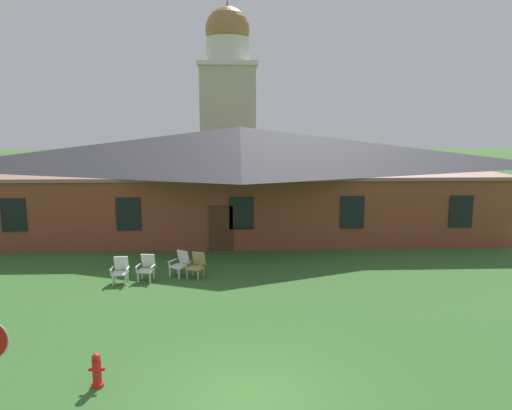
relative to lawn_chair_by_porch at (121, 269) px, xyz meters
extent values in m
plane|color=#336028|center=(4.51, -8.06, -0.50)|extent=(200.00, 200.00, 0.00)
cube|color=brown|center=(4.51, 9.40, 1.10)|extent=(25.52, 10.00, 3.20)
cube|color=#8C6458|center=(4.51, 9.40, 2.78)|extent=(26.03, 10.20, 0.16)
pyramid|color=#28282D|center=(4.51, 9.40, 3.99)|extent=(26.54, 10.40, 2.26)
cube|color=black|center=(-5.69, 4.37, 1.26)|extent=(1.10, 0.06, 1.50)
cube|color=black|center=(-0.59, 4.37, 1.26)|extent=(1.10, 0.06, 1.50)
cube|color=black|center=(4.51, 4.37, 1.26)|extent=(1.10, 0.06, 1.50)
cube|color=black|center=(9.62, 4.37, 1.26)|extent=(1.10, 0.06, 1.50)
cube|color=black|center=(14.72, 4.37, 1.26)|extent=(1.10, 0.06, 1.50)
cube|color=#422819|center=(3.58, 4.37, 0.55)|extent=(1.10, 0.06, 2.10)
cube|color=#BCB29E|center=(3.63, 27.29, 4.81)|extent=(4.80, 4.80, 10.61)
cube|color=silver|center=(3.63, 27.29, 10.29)|extent=(5.18, 5.18, 0.36)
cylinder|color=silver|center=(3.63, 27.29, 11.57)|extent=(3.80, 3.80, 2.20)
sphere|color=#9E6B38|center=(3.63, 27.29, 13.35)|extent=(3.88, 3.88, 3.88)
cone|color=#9E6B38|center=(3.63, 27.29, 15.69)|extent=(0.24, 0.24, 1.00)
cube|color=white|center=(0.24, -0.33, -0.32)|extent=(0.05, 0.05, 0.36)
cube|color=white|center=(-0.21, -0.35, -0.32)|extent=(0.05, 0.05, 0.36)
cube|color=white|center=(0.23, 0.11, -0.32)|extent=(0.05, 0.05, 0.36)
cube|color=white|center=(-0.23, 0.09, -0.32)|extent=(0.05, 0.05, 0.36)
cube|color=white|center=(0.01, -0.12, -0.11)|extent=(0.56, 0.54, 0.05)
cube|color=white|center=(-0.01, 0.19, 0.19)|extent=(0.52, 0.21, 0.54)
cube|color=white|center=(0.30, -0.13, 0.08)|extent=(0.08, 0.47, 0.03)
cube|color=white|center=(0.30, -0.29, -0.03)|extent=(0.04, 0.04, 0.22)
cube|color=white|center=(-0.28, -0.16, 0.08)|extent=(0.08, 0.47, 0.03)
cube|color=white|center=(-0.28, -0.32, -0.03)|extent=(0.04, 0.04, 0.22)
cube|color=silver|center=(1.09, -0.10, -0.32)|extent=(0.06, 0.06, 0.36)
cube|color=silver|center=(0.63, -0.03, -0.32)|extent=(0.06, 0.06, 0.36)
cube|color=silver|center=(1.16, 0.33, -0.32)|extent=(0.06, 0.06, 0.36)
cube|color=silver|center=(0.70, 0.40, -0.32)|extent=(0.06, 0.06, 0.36)
cube|color=silver|center=(0.89, 0.15, -0.11)|extent=(0.61, 0.60, 0.05)
cube|color=silver|center=(0.94, 0.46, 0.19)|extent=(0.54, 0.27, 0.54)
cube|color=silver|center=(1.18, 0.09, 0.08)|extent=(0.13, 0.47, 0.03)
cube|color=silver|center=(1.15, -0.07, -0.03)|extent=(0.05, 0.05, 0.22)
cube|color=silver|center=(0.60, 0.18, 0.08)|extent=(0.13, 0.47, 0.03)
cube|color=silver|center=(0.58, 0.02, -0.03)|extent=(0.05, 0.05, 0.22)
cube|color=white|center=(2.10, 0.35, -0.32)|extent=(0.07, 0.07, 0.36)
cube|color=white|center=(1.72, 0.62, -0.32)|extent=(0.07, 0.07, 0.36)
cube|color=white|center=(2.35, 0.72, -0.32)|extent=(0.07, 0.07, 0.36)
cube|color=white|center=(1.98, 0.98, -0.32)|extent=(0.07, 0.07, 0.36)
cube|color=white|center=(2.04, 0.67, -0.11)|extent=(0.74, 0.74, 0.05)
cube|color=white|center=(2.22, 0.92, 0.19)|extent=(0.53, 0.45, 0.54)
cube|color=white|center=(2.26, 0.48, 0.08)|extent=(0.32, 0.42, 0.03)
cube|color=white|center=(2.17, 0.35, -0.03)|extent=(0.06, 0.06, 0.22)
cube|color=white|center=(1.79, 0.81, 0.08)|extent=(0.32, 0.42, 0.03)
cube|color=white|center=(1.70, 0.68, -0.03)|extent=(0.06, 0.06, 0.22)
cube|color=tan|center=(2.83, 0.12, -0.32)|extent=(0.07, 0.07, 0.36)
cube|color=tan|center=(2.41, 0.30, -0.32)|extent=(0.07, 0.07, 0.36)
cube|color=tan|center=(3.01, 0.52, -0.32)|extent=(0.07, 0.07, 0.36)
cube|color=tan|center=(2.59, 0.71, -0.32)|extent=(0.07, 0.07, 0.36)
cube|color=tan|center=(2.71, 0.41, -0.11)|extent=(0.70, 0.69, 0.05)
cube|color=tan|center=(2.84, 0.70, 0.19)|extent=(0.55, 0.38, 0.54)
cube|color=tan|center=(2.97, 0.28, 0.08)|extent=(0.24, 0.45, 0.03)
cube|color=tan|center=(2.90, 0.13, -0.03)|extent=(0.05, 0.05, 0.22)
cube|color=tan|center=(2.44, 0.51, 0.08)|extent=(0.24, 0.45, 0.03)
cube|color=tan|center=(2.37, 0.36, -0.03)|extent=(0.05, 0.05, 0.22)
cylinder|color=red|center=(1.14, -7.32, -0.46)|extent=(0.28, 0.28, 0.08)
cylinder|color=red|center=(1.14, -7.32, -0.14)|extent=(0.20, 0.20, 0.55)
sphere|color=red|center=(1.14, -7.32, 0.19)|extent=(0.20, 0.20, 0.20)
cylinder|color=red|center=(1.01, -7.32, -0.09)|extent=(0.10, 0.08, 0.08)
cylinder|color=red|center=(1.27, -7.32, -0.09)|extent=(0.10, 0.08, 0.08)
camera|label=1|loc=(4.28, -17.64, 5.35)|focal=34.46mm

